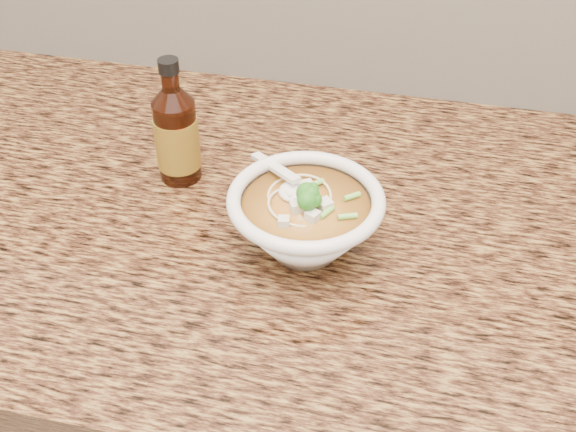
# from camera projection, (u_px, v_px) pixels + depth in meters

# --- Properties ---
(counter_slab) EXTENTS (4.00, 0.68, 0.04)m
(counter_slab) POSITION_uv_depth(u_px,v_px,m) (327.00, 228.00, 0.88)
(counter_slab) COLOR olive
(counter_slab) RESTS_ON cabinet
(soup_bowl) EXTENTS (0.17, 0.17, 0.10)m
(soup_bowl) POSITION_uv_depth(u_px,v_px,m) (305.00, 221.00, 0.80)
(soup_bowl) COLOR white
(soup_bowl) RESTS_ON counter_slab
(hot_sauce_bottle) EXTENTS (0.06, 0.06, 0.17)m
(hot_sauce_bottle) POSITION_uv_depth(u_px,v_px,m) (177.00, 135.00, 0.89)
(hot_sauce_bottle) COLOR #361307
(hot_sauce_bottle) RESTS_ON counter_slab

